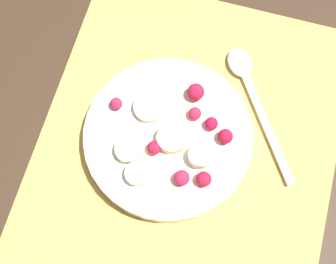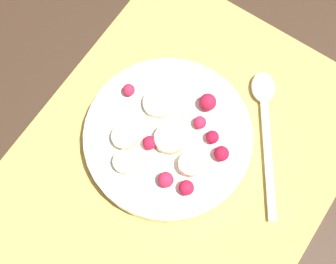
{
  "view_description": "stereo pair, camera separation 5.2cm",
  "coord_description": "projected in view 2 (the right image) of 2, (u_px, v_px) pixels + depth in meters",
  "views": [
    {
      "loc": [
        -0.13,
        -0.02,
        0.53
      ],
      "look_at": [
        0.03,
        0.02,
        0.04
      ],
      "focal_mm": 50.0,
      "sensor_mm": 36.0,
      "label": 1
    },
    {
      "loc": [
        -0.1,
        -0.07,
        0.53
      ],
      "look_at": [
        0.03,
        0.02,
        0.04
      ],
      "focal_mm": 50.0,
      "sensor_mm": 36.0,
      "label": 2
    }
  ],
  "objects": [
    {
      "name": "placemat",
      "position": [
        170.0,
        173.0,
        0.54
      ],
      "size": [
        0.47,
        0.35,
        0.01
      ],
      "color": "#E0B251",
      "rests_on": "ground_plane"
    },
    {
      "name": "fruit_bowl",
      "position": [
        168.0,
        137.0,
        0.54
      ],
      "size": [
        0.19,
        0.19,
        0.04
      ],
      "color": "silver",
      "rests_on": "placemat"
    },
    {
      "name": "spoon",
      "position": [
        265.0,
        112.0,
        0.56
      ],
      "size": [
        0.16,
        0.12,
        0.01
      ],
      "rotation": [
        0.0,
        0.0,
        6.88
      ],
      "color": "silver",
      "rests_on": "placemat"
    },
    {
      "name": "ground_plane",
      "position": [
        170.0,
        174.0,
        0.54
      ],
      "size": [
        3.0,
        3.0,
        0.0
      ],
      "primitive_type": "plane",
      "color": "#382619"
    }
  ]
}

